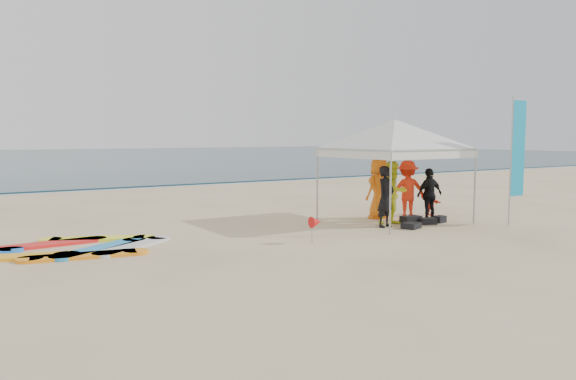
% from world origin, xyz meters
% --- Properties ---
extents(ground, '(120.00, 120.00, 0.00)m').
position_xyz_m(ground, '(0.00, 0.00, 0.00)').
color(ground, beige).
rests_on(ground, ground).
extents(ocean, '(160.00, 84.00, 0.08)m').
position_xyz_m(ocean, '(0.00, 60.00, 0.04)').
color(ocean, '#0C2633').
rests_on(ocean, ground).
extents(shoreline_foam, '(160.00, 1.20, 0.01)m').
position_xyz_m(shoreline_foam, '(0.00, 18.20, 0.00)').
color(shoreline_foam, silver).
rests_on(shoreline_foam, ground).
extents(person_black_a, '(0.71, 0.56, 1.71)m').
position_xyz_m(person_black_a, '(3.20, 2.53, 0.85)').
color(person_black_a, black).
rests_on(person_black_a, ground).
extents(person_yellow, '(0.95, 0.77, 1.82)m').
position_xyz_m(person_yellow, '(3.70, 2.77, 0.91)').
color(person_yellow, yellow).
rests_on(person_yellow, ground).
extents(person_orange_a, '(1.34, 1.11, 1.81)m').
position_xyz_m(person_orange_a, '(4.64, 3.16, 0.90)').
color(person_orange_a, '#FF3216').
rests_on(person_orange_a, ground).
extents(person_black_b, '(0.95, 0.43, 1.58)m').
position_xyz_m(person_black_b, '(5.09, 2.70, 0.79)').
color(person_black_b, black).
rests_on(person_black_b, ground).
extents(person_orange_b, '(1.00, 0.73, 1.88)m').
position_xyz_m(person_orange_b, '(4.15, 3.89, 0.94)').
color(person_orange_b, orange).
rests_on(person_orange_b, ground).
extents(person_seated, '(0.42, 0.81, 0.84)m').
position_xyz_m(person_seated, '(5.99, 3.47, 0.42)').
color(person_seated, red).
rests_on(person_seated, ground).
extents(canopy_tent, '(4.58, 4.58, 3.45)m').
position_xyz_m(canopy_tent, '(4.08, 3.16, 3.01)').
color(canopy_tent, '#A5A5A8').
rests_on(canopy_tent, ground).
extents(feather_flag, '(0.61, 0.04, 3.64)m').
position_xyz_m(feather_flag, '(6.63, 0.87, 2.14)').
color(feather_flag, '#A5A5A8').
rests_on(feather_flag, ground).
extents(marker_pennant, '(0.28, 0.28, 0.64)m').
position_xyz_m(marker_pennant, '(0.24, 1.69, 0.49)').
color(marker_pennant, '#A5A5A8').
rests_on(marker_pennant, ground).
extents(gear_pile, '(1.97, 1.13, 0.22)m').
position_xyz_m(gear_pile, '(4.30, 2.32, 0.10)').
color(gear_pile, black).
rests_on(gear_pile, ground).
extents(surfboard_spread, '(5.74, 2.98, 0.07)m').
position_xyz_m(surfboard_spread, '(-5.12, 3.94, 0.04)').
color(surfboard_spread, silver).
rests_on(surfboard_spread, ground).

